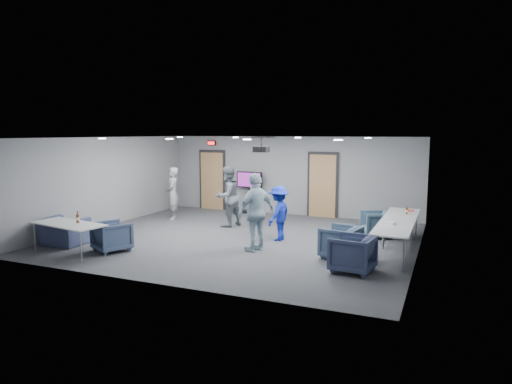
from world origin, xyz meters
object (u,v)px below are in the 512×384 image
at_px(person_b, 228,196).
at_px(table_front_left, 68,225).
at_px(chair_front_b, 63,232).
at_px(tv_stand, 249,190).
at_px(chair_right_c, 352,254).
at_px(bottle_right, 407,211).
at_px(chair_right_a, 377,224).
at_px(person_a, 173,194).
at_px(chair_front_a, 112,236).
at_px(projector, 261,149).
at_px(table_right_b, 393,229).
at_px(person_d, 279,213).
at_px(table_right_a, 402,215).
at_px(chair_right_b, 341,242).
at_px(bottle_front, 78,219).
at_px(person_c, 256,212).

height_order(person_b, table_front_left, person_b).
height_order(chair_front_b, tv_stand, tv_stand).
xyz_separation_m(chair_right_c, tv_stand, (-4.75, 5.56, 0.45)).
bearing_deg(bottle_right, chair_right_a, 165.95).
bearing_deg(table_front_left, tv_stand, 85.86).
distance_m(chair_right_a, chair_right_c, 3.36).
xyz_separation_m(person_a, chair_right_a, (6.55, -0.06, -0.50)).
bearing_deg(chair_front_a, projector, -113.91).
relative_size(table_right_b, table_front_left, 0.95).
bearing_deg(chair_front_b, table_right_b, -168.60).
height_order(person_a, person_d, person_a).
relative_size(table_right_a, tv_stand, 1.32).
bearing_deg(chair_right_c, tv_stand, -132.89).
bearing_deg(table_right_b, chair_front_a, 106.49).
xyz_separation_m(person_a, table_right_b, (7.20, -2.14, -0.17)).
bearing_deg(chair_right_b, chair_front_a, -63.47).
xyz_separation_m(bottle_front, bottle_right, (7.00, 4.23, -0.02)).
height_order(bottle_right, tv_stand, tv_stand).
xyz_separation_m(chair_front_a, bottle_right, (6.42, 3.76, 0.46)).
relative_size(chair_right_b, table_right_b, 0.43).
xyz_separation_m(chair_front_b, projector, (4.41, 2.50, 2.06)).
bearing_deg(bottle_right, projector, -160.59).
height_order(person_a, chair_front_b, person_a).
height_order(chair_right_a, tv_stand, tv_stand).
height_order(person_b, chair_right_b, person_b).
bearing_deg(person_b, chair_front_b, -16.99).
height_order(person_c, table_right_a, person_c).
relative_size(chair_front_a, table_right_a, 0.41).
bearing_deg(table_front_left, table_right_a, 41.36).
distance_m(person_a, person_d, 4.44).
distance_m(person_d, table_right_b, 3.09).
distance_m(chair_front_a, bottle_right, 7.45).
relative_size(chair_front_b, bottle_right, 4.50).
bearing_deg(bottle_right, table_front_left, -148.72).
bearing_deg(tv_stand, table_right_b, -38.42).
xyz_separation_m(person_a, projector, (3.76, -1.51, 1.55)).
height_order(chair_front_a, chair_front_b, chair_front_a).
xyz_separation_m(chair_right_a, table_right_b, (0.65, -2.09, 0.33)).
bearing_deg(projector, table_right_b, -12.16).
height_order(person_c, bottle_right, person_c).
height_order(person_c, table_right_b, person_c).
bearing_deg(person_a, tv_stand, 110.27).
relative_size(person_d, table_front_left, 0.72).
xyz_separation_m(person_a, bottle_front, (0.33, -4.48, -0.02)).
bearing_deg(person_d, table_right_a, 116.73).
bearing_deg(chair_right_c, person_a, -110.96).
height_order(person_b, projector, projector).
bearing_deg(table_right_b, chair_right_b, 107.47).
height_order(person_d, chair_right_c, person_d).
xyz_separation_m(person_a, chair_right_b, (6.11, -2.49, -0.48)).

